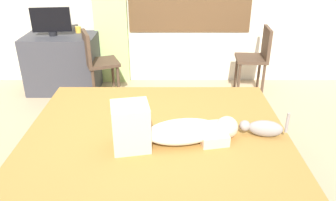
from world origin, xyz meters
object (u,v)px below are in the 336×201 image
object	(u,v)px
person_lying	(169,129)
tv_monitor	(50,21)
desk	(62,63)
chair_spare	(256,55)
cat	(262,128)
cup	(77,30)
chair_by_desk	(95,60)
bed	(156,153)

from	to	relation	value
person_lying	tv_monitor	distance (m)	2.55
desk	chair_spare	size ratio (longest dim) A/B	1.05
person_lying	cat	world-z (taller)	person_lying
cup	chair_spare	world-z (taller)	chair_spare
cat	desk	world-z (taller)	desk
cat	cup	distance (m)	2.84
cup	chair_spare	distance (m)	2.33
cup	chair_spare	size ratio (longest dim) A/B	0.09
tv_monitor	chair_by_desk	distance (m)	0.75
chair_by_desk	desk	bearing A→B (deg)	152.98
cat	bed	bearing A→B (deg)	172.18
desk	cat	bearing A→B (deg)	-43.02
cat	chair_by_desk	size ratio (longest dim) A/B	0.41
bed	cup	bearing A→B (deg)	118.34
cup	chair_by_desk	distance (m)	0.56
tv_monitor	chair_spare	size ratio (longest dim) A/B	0.56
bed	tv_monitor	distance (m)	2.40
person_lying	desk	bearing A→B (deg)	124.03
tv_monitor	cup	world-z (taller)	tv_monitor
bed	cat	size ratio (longest dim) A/B	5.93
person_lying	cup	distance (m)	2.51
chair_by_desk	chair_spare	size ratio (longest dim) A/B	1.00
chair_by_desk	tv_monitor	bearing A→B (deg)	156.07
cat	cup	bearing A→B (deg)	131.90
chair_by_desk	chair_spare	xyz separation A→B (m)	(2.02, 0.18, 0.00)
cup	tv_monitor	bearing A→B (deg)	-152.86
cat	chair_spare	xyz separation A→B (m)	(0.41, 1.88, -0.03)
bed	chair_spare	distance (m)	2.17
cat	chair_by_desk	distance (m)	2.34
desk	tv_monitor	size ratio (longest dim) A/B	1.87
bed	cup	xyz separation A→B (m)	(-1.08, 1.99, 0.55)
chair_spare	person_lying	bearing A→B (deg)	-119.49
desk	cup	size ratio (longest dim) A/B	11.38
bed	person_lying	size ratio (longest dim) A/B	2.23
tv_monitor	desk	bearing A→B (deg)	0.00
bed	person_lying	xyz separation A→B (m)	(0.10, -0.21, 0.35)
cat	chair_by_desk	xyz separation A→B (m)	(-1.60, 1.71, -0.03)
tv_monitor	cup	size ratio (longest dim) A/B	6.07
tv_monitor	cat	bearing A→B (deg)	-42.03
person_lying	tv_monitor	world-z (taller)	tv_monitor
person_lying	chair_by_desk	bearing A→B (deg)	116.35
chair_by_desk	bed	bearing A→B (deg)	-63.65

